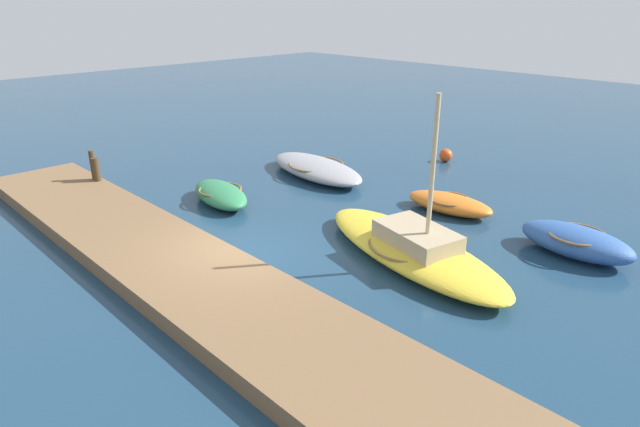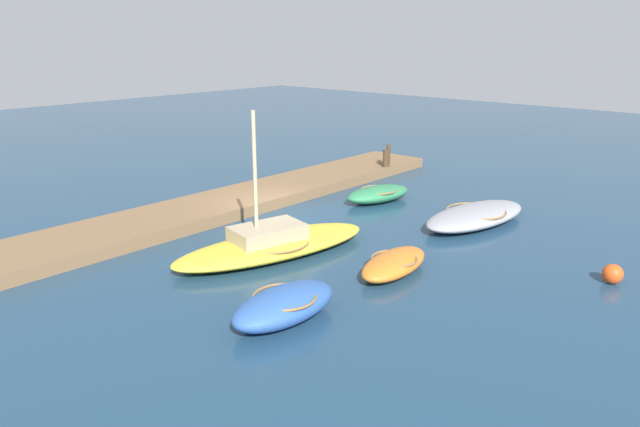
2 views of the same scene
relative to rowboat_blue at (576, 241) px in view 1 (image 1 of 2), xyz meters
The scene contains 10 objects.
ground_plane 9.07m from the rowboat_blue, 132.50° to the right, with size 84.00×84.00×0.00m, color navy.
dock_platform 10.46m from the rowboat_blue, 125.85° to the right, with size 22.08×3.05×0.44m, color brown.
rowboat_blue is the anchor object (origin of this frame).
motorboat_grey 10.06m from the rowboat_blue, behind, with size 5.25×2.73×0.64m.
rowboat_green 11.18m from the rowboat_blue, 155.32° to the right, with size 3.30×2.02×0.64m.
sailboat_yellow 4.54m from the rowboat_blue, 130.35° to the right, with size 7.06×3.73×4.55m.
dinghy_orange 4.23m from the rowboat_blue, behind, with size 3.08×1.61×0.59m.
mooring_post_west 16.12m from the rowboat_blue, 153.46° to the right, with size 0.19×0.19×1.07m, color #47331E.
mooring_post_mid_west 15.92m from the rowboat_blue, 153.10° to the right, with size 0.25×0.25×0.84m, color #47331E.
marker_buoy 9.26m from the rowboat_blue, 145.65° to the left, with size 0.56×0.56×0.56m, color #E54C19.
Camera 1 is at (10.87, -7.73, 6.62)m, focal length 30.40 mm.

